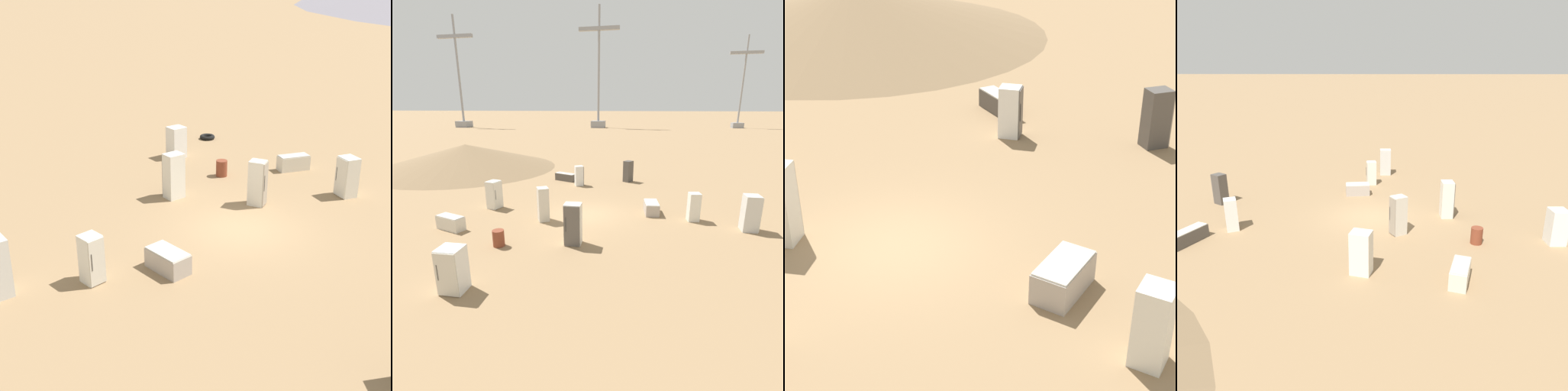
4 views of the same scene
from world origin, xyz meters
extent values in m
plane|color=#937551|center=(0.00, 0.00, 0.00)|extent=(1000.00, 1000.00, 0.00)
cube|color=#A89E93|center=(-3.83, -0.89, 0.33)|extent=(0.94, 1.53, 0.66)
cube|color=silver|center=(-3.83, -0.89, 0.68)|extent=(0.90, 1.47, 0.04)
cube|color=silver|center=(-0.24, 4.05, 0.97)|extent=(0.77, 0.63, 1.93)
cube|color=#56514C|center=(-0.25, 4.38, 0.97)|extent=(0.72, 0.06, 1.86)
cylinder|color=#2D2D2D|center=(0.01, 4.41, 1.06)|extent=(0.02, 0.02, 0.68)
cube|color=beige|center=(6.35, 3.54, 0.35)|extent=(1.62, 1.06, 0.69)
cube|color=#BCB7AD|center=(6.35, 3.54, 0.71)|extent=(1.56, 1.01, 0.04)
cube|color=white|center=(2.89, 8.45, 0.80)|extent=(0.82, 0.76, 1.60)
cube|color=beige|center=(2.88, 8.84, 0.80)|extent=(0.77, 0.06, 1.54)
cylinder|color=#2D2D2D|center=(3.16, 8.88, 0.88)|extent=(0.02, 0.02, 0.56)
cube|color=silver|center=(5.78, -0.12, 0.86)|extent=(0.82, 0.91, 1.72)
cube|color=silver|center=(5.45, -0.04, 0.86)|extent=(0.23, 0.73, 1.65)
cylinder|color=#2D2D2D|center=(5.49, 0.24, 0.95)|extent=(0.02, 0.02, 0.60)
cube|color=beige|center=(2.07, 1.43, 0.94)|extent=(0.81, 0.84, 1.88)
cube|color=gray|center=(2.23, 1.14, 0.94)|extent=(0.49, 0.30, 1.81)
cylinder|color=#2D2D2D|center=(2.08, 1.01, 1.04)|extent=(0.02, 0.02, 0.66)
cube|color=silver|center=(-6.08, -0.09, 0.79)|extent=(0.67, 0.67, 1.58)
cube|color=beige|center=(-6.03, -0.39, 0.79)|extent=(0.56, 0.13, 1.52)
cylinder|color=#2D2D2D|center=(-6.23, -0.45, 0.87)|extent=(0.02, 0.02, 0.55)
torus|color=black|center=(6.18, 10.16, 0.11)|extent=(0.86, 0.86, 0.23)
cylinder|color=brown|center=(3.02, 4.91, 0.38)|extent=(0.52, 0.52, 0.76)
camera|label=1|loc=(-12.10, -13.71, 8.87)|focal=50.00mm
camera|label=2|loc=(-3.31, 16.62, 6.07)|focal=28.00mm
camera|label=3|loc=(-9.27, 8.42, 7.84)|focal=60.00mm
camera|label=4|loc=(18.77, 0.68, 7.52)|focal=35.00mm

